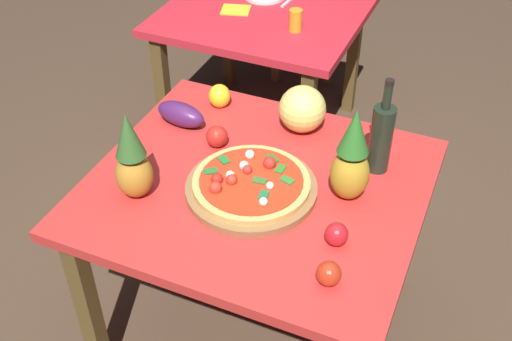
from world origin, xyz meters
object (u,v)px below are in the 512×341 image
Objects in this scene: pineapple_left at (132,160)px; drinking_glass_juice at (296,20)px; melon at (302,109)px; bell_pepper at (219,96)px; wine_bottle at (381,137)px; pineapple_right at (351,160)px; background_table at (263,29)px; tomato_at_corner at (329,274)px; pizza_board at (250,188)px; eggplant at (181,114)px; pizza at (249,181)px; knife_utensil at (290,0)px; tomato_near_board at (337,234)px; dining_chair at (305,3)px; napkin_folded at (236,10)px; display_table at (257,202)px; tomato_beside_pepper at (217,136)px.

pineapple_left reaches higher than drinking_glass_juice.
melon is 1.84× the size of bell_pepper.
wine_bottle is 1.06m from drinking_glass_juice.
pineapple_right is at bearing 22.54° from pineapple_left.
background_table is 1.77m from tomato_at_corner.
melon is at bearing 115.86° from tomato_at_corner.
bell_pepper is (0.17, -0.85, 0.14)m from background_table.
wine_bottle is (0.35, 0.28, 0.12)m from pizza_board.
eggplant is (-0.06, 0.41, -0.10)m from pineapple_left.
pizza is (-0.00, 0.00, 0.03)m from pizza_board.
tomato_at_corner is (0.36, -0.27, -0.00)m from pizza.
pizza is 1.94× the size of eggplant.
pineapple_left is 1.61m from knife_utensil.
tomato_near_board is at bearing -64.47° from drinking_glass_juice.
dining_chair is 2.39m from tomato_at_corner.
pizza is 0.34m from pineapple_right.
tomato_at_corner is (0.85, -1.55, 0.14)m from background_table.
napkin_folded is at bearing 116.54° from pizza.
display_table is 0.46m from pineapple_left.
background_table is 2.52× the size of pizza.
background_table is 2.91× the size of pineapple_right.
dining_chair reaches higher than background_table.
eggplant is (-0.40, 0.20, 0.13)m from display_table.
pizza_board is at bearing -0.51° from pizza.
tomato_beside_pepper is at bearing -68.71° from napkin_folded.
display_table is at bearing 86.81° from dining_chair.
pizza is at bearing -95.24° from melon.
tomato_beside_pepper is 1.09× the size of tomato_near_board.
tomato_near_board is (0.03, -0.22, -0.11)m from pineapple_right.
background_table is at bearing 104.30° from tomato_beside_pepper.
display_table is 0.51m from bell_pepper.
pineapple_right is at bearing 19.02° from pizza.
napkin_folded is (-0.13, -0.05, 0.10)m from background_table.
eggplant reaches higher than tomato_beside_pepper.
pizza_board is 1.24× the size of wine_bottle.
bell_pepper is (0.02, 0.58, -0.10)m from pineapple_left.
bell_pepper is at bearing -78.53° from background_table.
drinking_glass_juice is 0.58× the size of knife_utensil.
bell_pepper is (-0.62, 0.32, -0.11)m from pineapple_right.
tomato_at_corner is 1.88m from knife_utensil.
eggplant reaches higher than napkin_folded.
tomato_at_corner is at bearing -60.58° from knife_utensil.
drinking_glass_juice is (-0.63, 1.41, 0.02)m from tomato_at_corner.
dining_chair is 10.75× the size of tomato_beside_pepper.
tomato_beside_pepper is at bearing 138.31° from pizza.
tomato_at_corner reaches higher than background_table.
dining_chair is at bearing 104.77° from knife_utensil.
melon is at bearing 84.76° from pizza.
wine_bottle is 1.39m from knife_utensil.
tomato_beside_pepper reaches higher than display_table.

